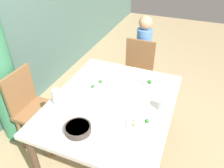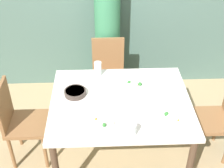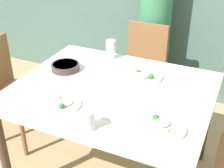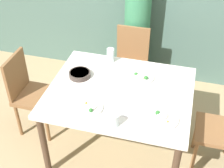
% 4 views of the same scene
% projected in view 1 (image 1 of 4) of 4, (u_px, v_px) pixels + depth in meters
% --- Properties ---
extents(ground_plane, '(10.00, 10.00, 0.00)m').
position_uv_depth(ground_plane, '(112.00, 156.00, 2.39)').
color(ground_plane, tan).
extents(dining_table, '(1.29, 1.06, 0.78)m').
position_uv_depth(dining_table, '(112.00, 108.00, 1.99)').
color(dining_table, silver).
rests_on(dining_table, ground_plane).
extents(chair_adult_spot, '(0.40, 0.40, 0.91)m').
position_uv_depth(chair_adult_spot, '(33.00, 107.00, 2.30)').
color(chair_adult_spot, brown).
rests_on(chair_adult_spot, ground_plane).
extents(chair_child_spot, '(0.40, 0.40, 0.91)m').
position_uv_depth(chair_child_spot, '(136.00, 73.00, 2.86)').
color(chair_child_spot, brown).
rests_on(chair_child_spot, ground_plane).
extents(person_adult, '(0.30, 0.30, 1.70)m').
position_uv_depth(person_adult, '(1.00, 77.00, 2.23)').
color(person_adult, '#387F56').
rests_on(person_adult, ground_plane).
extents(person_child, '(0.20, 0.20, 1.17)m').
position_uv_depth(person_child, '(142.00, 59.00, 3.03)').
color(person_child, '#5184D1').
rests_on(person_child, ground_plane).
extents(bowl_curry, '(0.20, 0.20, 0.05)m').
position_uv_depth(bowl_curry, '(78.00, 129.00, 1.64)').
color(bowl_curry, '#3D332D').
rests_on(bowl_curry, dining_table).
extents(plate_rice_adult, '(0.25, 0.25, 0.05)m').
position_uv_depth(plate_rice_adult, '(96.00, 86.00, 2.11)').
color(plate_rice_adult, white).
rests_on(plate_rice_adult, dining_table).
extents(plate_rice_child, '(0.24, 0.24, 0.06)m').
position_uv_depth(plate_rice_child, '(154.00, 82.00, 2.17)').
color(plate_rice_child, white).
rests_on(plate_rice_child, dining_table).
extents(plate_noodles, '(0.21, 0.21, 0.05)m').
position_uv_depth(plate_noodles, '(140.00, 123.00, 1.71)').
color(plate_noodles, white).
rests_on(plate_noodles, dining_table).
extents(glass_water_tall, '(0.08, 0.08, 0.11)m').
position_uv_depth(glass_water_tall, '(163.00, 105.00, 1.82)').
color(glass_water_tall, silver).
rests_on(glass_water_tall, dining_table).
extents(glass_water_short, '(0.07, 0.07, 0.15)m').
position_uv_depth(glass_water_short, '(57.00, 97.00, 1.87)').
color(glass_water_short, silver).
rests_on(glass_water_short, dining_table).
extents(napkin_folded, '(0.14, 0.14, 0.01)m').
position_uv_depth(napkin_folded, '(143.00, 101.00, 1.95)').
color(napkin_folded, white).
rests_on(napkin_folded, dining_table).
extents(fork_steel, '(0.18, 0.03, 0.01)m').
position_uv_depth(fork_steel, '(79.00, 99.00, 1.97)').
color(fork_steel, silver).
rests_on(fork_steel, dining_table).
extents(spoon_steel, '(0.18, 0.03, 0.01)m').
position_uv_depth(spoon_steel, '(120.00, 75.00, 2.30)').
color(spoon_steel, silver).
rests_on(spoon_steel, dining_table).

